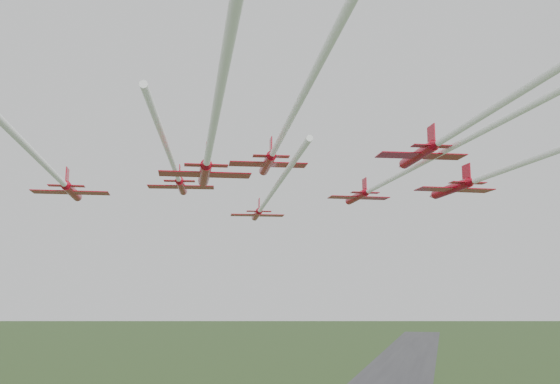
% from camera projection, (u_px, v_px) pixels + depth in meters
% --- Properties ---
extents(jet_lead, '(23.16, 52.68, 2.58)m').
position_uv_depth(jet_lead, '(265.00, 202.00, 88.29)').
color(jet_lead, '#AC0619').
extents(jet_row2_left, '(19.33, 46.61, 2.73)m').
position_uv_depth(jet_row2_left, '(176.00, 172.00, 76.87)').
color(jet_row2_left, '#AC0619').
extents(jet_row2_right, '(27.04, 55.19, 2.66)m').
position_uv_depth(jet_row2_right, '(393.00, 178.00, 77.29)').
color(jet_row2_right, '#AC0619').
extents(jet_row3_left, '(23.93, 49.95, 2.46)m').
position_uv_depth(jet_row3_left, '(48.00, 167.00, 55.87)').
color(jet_row3_left, '#AC0619').
extents(jet_row3_mid, '(24.53, 55.54, 2.69)m').
position_uv_depth(jet_row3_mid, '(284.00, 131.00, 58.27)').
color(jet_row3_mid, '#AC0619').
extents(jet_row3_right, '(22.53, 43.41, 2.94)m').
position_uv_depth(jet_row3_right, '(489.00, 175.00, 70.22)').
color(jet_row3_right, '#AC0619').
extents(jet_row4_left, '(20.36, 42.51, 2.66)m').
position_uv_depth(jet_row4_left, '(209.00, 152.00, 51.82)').
color(jet_row4_left, '#AC0619').
extents(jet_row4_right, '(19.95, 43.15, 2.71)m').
position_uv_depth(jet_row4_right, '(456.00, 132.00, 55.28)').
color(jet_row4_right, '#AC0619').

